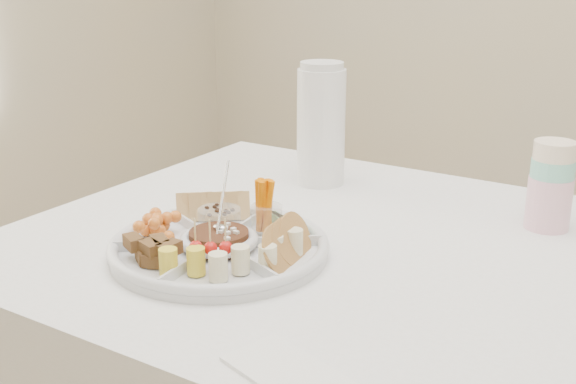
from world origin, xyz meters
The scene contains 10 objects.
party_tray centered at (-0.31, -0.18, 0.78)m, with size 0.38×0.38×0.04m, color silver.
bean_dip centered at (-0.31, -0.18, 0.79)m, with size 0.10×0.10×0.04m, color black.
tortillas centered at (-0.18, -0.16, 0.80)m, with size 0.11×0.11×0.06m, color #935F2E, non-canonical shape.
carrot_cucumber centered at (-0.26, -0.06, 0.82)m, with size 0.11×0.11×0.10m, color orange, non-canonical shape.
pita_raisins centered at (-0.39, -0.07, 0.80)m, with size 0.11×0.11×0.06m, color tan, non-canonical shape.
cherries centered at (-0.44, -0.19, 0.79)m, with size 0.10×0.10×0.04m, color orange, non-canonical shape.
granola_chunks centered at (-0.36, -0.30, 0.79)m, with size 0.11×0.11×0.05m, color #4E2D1C, non-canonical shape.
banana_tomato centered at (-0.23, -0.28, 0.82)m, with size 0.10×0.10×0.08m, color #FFE193, non-canonical shape.
cup_stack centered at (0.14, 0.27, 0.87)m, with size 0.08×0.08×0.23m, color #B1CDAB.
thermos centered at (-0.38, 0.29, 0.90)m, with size 0.11×0.11×0.29m, color white.
Camera 1 is at (0.42, -1.11, 1.26)m, focal length 45.00 mm.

